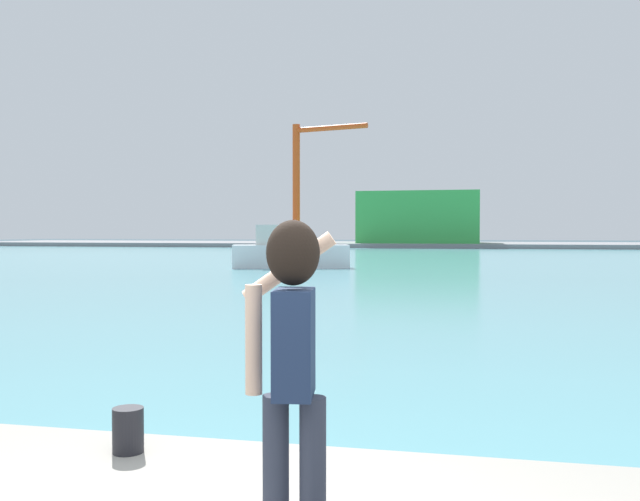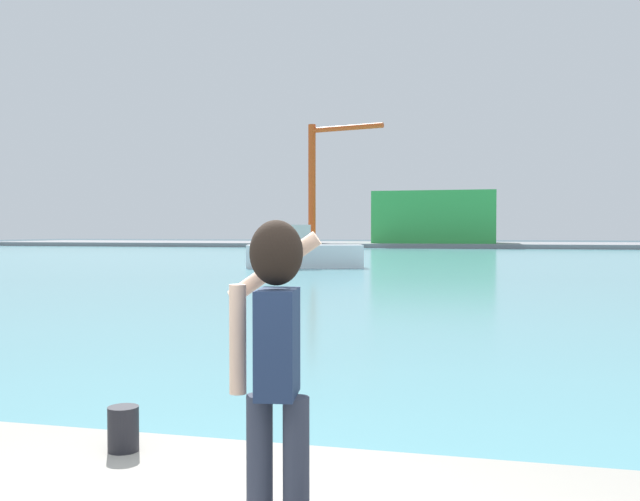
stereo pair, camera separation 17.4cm
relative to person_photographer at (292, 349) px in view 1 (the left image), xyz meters
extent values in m
plane|color=#334751|center=(-0.35, 49.78, -1.56)|extent=(220.00, 220.00, 0.00)
cube|color=#599EA8|center=(-0.35, 51.78, -1.55)|extent=(140.00, 100.00, 0.02)
cube|color=gray|center=(-0.35, 91.78, -1.29)|extent=(140.00, 20.00, 0.55)
cylinder|color=#2D3342|center=(-0.09, 0.00, -0.66)|extent=(0.14, 0.14, 0.82)
cylinder|color=#2D3342|center=(0.11, 0.00, -0.66)|extent=(0.14, 0.14, 0.82)
cube|color=#1E2D4C|center=(0.01, 0.00, 0.03)|extent=(0.25, 0.37, 0.56)
sphere|color=#E0B293|center=(0.01, 0.00, 0.49)|extent=(0.22, 0.22, 0.22)
ellipsoid|color=black|center=(0.01, -0.02, 0.50)|extent=(0.28, 0.26, 0.34)
cylinder|color=#E0B293|center=(-0.21, 0.00, 0.04)|extent=(0.09, 0.09, 0.58)
cylinder|color=#E0B293|center=(-0.07, 0.21, 0.41)|extent=(0.53, 0.16, 0.40)
cube|color=black|center=(-0.09, 0.32, 0.58)|extent=(0.02, 0.07, 0.14)
cylinder|color=black|center=(-1.63, 1.30, -0.90)|extent=(0.23, 0.23, 0.34)
cube|color=white|center=(-9.48, 35.45, -0.88)|extent=(6.94, 3.66, 1.33)
cube|color=silver|center=(-10.28, 35.22, 0.37)|extent=(2.64, 2.01, 1.16)
cube|color=green|center=(-6.27, 90.15, 2.35)|extent=(15.59, 10.86, 6.72)
cylinder|color=#D84C19|center=(-22.68, 87.77, 6.96)|extent=(1.00, 1.00, 15.96)
cylinder|color=#D84C19|center=(-17.66, 86.54, 14.14)|extent=(10.21, 3.14, 0.70)
camera|label=1|loc=(0.93, -3.49, 0.62)|focal=39.08mm
camera|label=2|loc=(1.10, -3.45, 0.62)|focal=39.08mm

